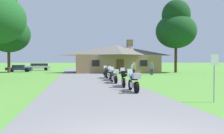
% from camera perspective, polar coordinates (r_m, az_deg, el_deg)
% --- Properties ---
extents(ground_plane, '(500.00, 500.00, 0.00)m').
position_cam_1_polar(ground_plane, '(24.93, -5.97, -2.81)').
color(ground_plane, '#4C8433').
extents(asphalt_driveway, '(6.40, 80.00, 0.06)m').
position_cam_1_polar(asphalt_driveway, '(22.94, -5.70, -3.10)').
color(asphalt_driveway, slate).
rests_on(asphalt_driveway, ground).
extents(motorcycle_blue_nearest_to_camera, '(0.66, 2.08, 1.30)m').
position_cam_1_polar(motorcycle_blue_nearest_to_camera, '(13.67, 5.36, -3.70)').
color(motorcycle_blue_nearest_to_camera, black).
rests_on(motorcycle_blue_nearest_to_camera, asphalt_driveway).
extents(motorcycle_orange_second_in_row, '(0.75, 2.08, 1.30)m').
position_cam_1_polar(motorcycle_orange_second_in_row, '(16.38, 2.80, -2.84)').
color(motorcycle_orange_second_in_row, black).
rests_on(motorcycle_orange_second_in_row, asphalt_driveway).
extents(motorcycle_black_third_in_row, '(0.66, 2.08, 1.30)m').
position_cam_1_polar(motorcycle_black_third_in_row, '(19.18, 0.56, -2.22)').
color(motorcycle_black_third_in_row, black).
rests_on(motorcycle_black_third_in_row, asphalt_driveway).
extents(motorcycle_white_fourth_in_row, '(0.73, 2.08, 1.30)m').
position_cam_1_polar(motorcycle_white_fourth_in_row, '(21.81, -0.31, -1.81)').
color(motorcycle_white_fourth_in_row, black).
rests_on(motorcycle_white_fourth_in_row, asphalt_driveway).
extents(motorcycle_green_farthest_in_row, '(0.72, 2.08, 1.30)m').
position_cam_1_polar(motorcycle_green_farthest_in_row, '(24.52, -1.36, -1.45)').
color(motorcycle_green_farthest_in_row, black).
rests_on(motorcycle_green_farthest_in_row, asphalt_driveway).
extents(stone_lodge, '(13.61, 7.68, 5.35)m').
position_cam_1_polar(stone_lodge, '(38.05, 0.94, 2.11)').
color(stone_lodge, '#896B4C').
rests_on(stone_lodge, ground).
extents(bystander_white_shirt_near_lodge, '(0.55, 0.22, 1.67)m').
position_cam_1_polar(bystander_white_shirt_near_lodge, '(31.61, 5.14, -0.22)').
color(bystander_white_shirt_near_lodge, navy).
rests_on(bystander_white_shirt_near_lodge, ground).
extents(bystander_gray_shirt_beside_signpost, '(0.52, 0.33, 1.69)m').
position_cam_1_polar(bystander_gray_shirt_beside_signpost, '(31.22, 9.62, -0.23)').
color(bystander_gray_shirt_beside_signpost, navy).
rests_on(bystander_gray_shirt_beside_signpost, ground).
extents(bystander_tan_shirt_by_tree, '(0.23, 0.55, 1.67)m').
position_cam_1_polar(bystander_tan_shirt_by_tree, '(28.61, 5.43, -0.40)').
color(bystander_tan_shirt_by_tree, black).
rests_on(bystander_tan_shirt_by_tree, ground).
extents(metal_signpost_roadside, '(0.36, 0.06, 2.14)m').
position_cam_1_polar(metal_signpost_roadside, '(11.37, 23.66, -1.14)').
color(metal_signpost_roadside, '#9EA0A5').
rests_on(metal_signpost_roadside, ground).
extents(tree_left_far, '(6.75, 6.75, 11.35)m').
position_cam_1_polar(tree_left_far, '(41.15, -23.89, 8.41)').
color(tree_left_far, '#422D19').
rests_on(tree_left_far, ground).
extents(tree_right_of_lodge, '(6.51, 6.51, 11.73)m').
position_cam_1_polar(tree_right_of_lodge, '(39.75, 15.31, 9.51)').
color(tree_right_of_lodge, '#422D19').
rests_on(tree_right_of_lodge, ground).
extents(parked_silver_suv_far_left, '(4.73, 2.20, 1.40)m').
position_cam_1_polar(parked_silver_suv_far_left, '(48.40, -17.39, 0.10)').
color(parked_silver_suv_far_left, '#ADAFB7').
rests_on(parked_silver_suv_far_left, ground).
extents(parked_navy_sedan_far_left, '(4.32, 2.15, 1.20)m').
position_cam_1_polar(parked_navy_sedan_far_left, '(43.12, -21.68, -0.26)').
color(parked_navy_sedan_far_left, navy).
rests_on(parked_navy_sedan_far_left, ground).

